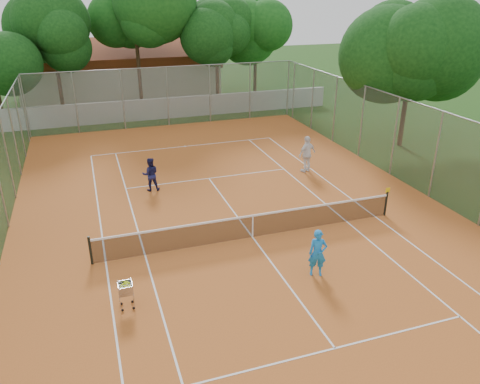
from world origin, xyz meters
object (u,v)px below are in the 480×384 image
object	(u,v)px
clubhouse	(120,69)
player_near	(318,253)
tennis_net	(253,226)
player_far_left	(150,174)
player_far_right	(307,154)
ball_hopper	(126,295)

from	to	relation	value
clubhouse	player_near	size ratio (longest dim) A/B	10.00
tennis_net	player_far_left	xyz separation A→B (m)	(-2.96, 5.85, 0.31)
tennis_net	clubhouse	xyz separation A→B (m)	(-2.00, 29.00, 1.69)
clubhouse	player_far_right	world-z (taller)	clubhouse
player_far_right	player_near	bearing A→B (deg)	46.46
clubhouse	player_near	distance (m)	32.25
tennis_net	player_near	bearing A→B (deg)	-69.53
player_far_left	ball_hopper	xyz separation A→B (m)	(-2.08, -8.69, -0.34)
player_far_right	player_far_left	bearing A→B (deg)	-20.23
player_near	player_far_left	distance (m)	9.82
clubhouse	ball_hopper	xyz separation A→B (m)	(-3.04, -31.84, -1.72)
player_near	player_far_left	bearing A→B (deg)	135.19
clubhouse	player_far_right	size ratio (longest dim) A/B	8.58
clubhouse	player_near	bearing A→B (deg)	-84.40
tennis_net	ball_hopper	distance (m)	5.78
player_near	ball_hopper	size ratio (longest dim) A/B	1.79
player_far_left	player_far_right	size ratio (longest dim) A/B	0.84
player_far_left	ball_hopper	bearing A→B (deg)	81.25
clubhouse	ball_hopper	size ratio (longest dim) A/B	17.92
clubhouse	player_far_left	distance (m)	23.22
player_near	ball_hopper	bearing A→B (deg)	-161.68
clubhouse	player_far_right	xyz separation A→B (m)	(7.08, -23.26, -1.22)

